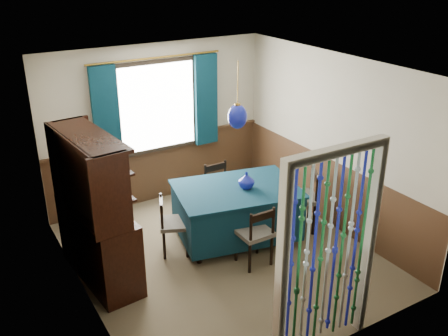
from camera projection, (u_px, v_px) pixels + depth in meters
floor at (223, 255)px, 6.65m from camera, size 4.00×4.00×0.00m
ceiling at (223, 68)px, 5.66m from camera, size 4.00×4.00×0.00m
wall_back at (157, 125)px, 7.73m from camera, size 3.60×0.00×3.60m
wall_front at (334, 243)px, 4.58m from camera, size 3.60×0.00×3.60m
wall_left at (78, 203)px, 5.31m from camera, size 0.00×4.00×4.00m
wall_right at (333, 143)px, 7.00m from camera, size 0.00×4.00×4.00m
wainscot_back at (160, 169)px, 8.02m from camera, size 3.60×0.00×3.60m
wainscot_front at (326, 308)px, 4.89m from camera, size 3.60×0.00×3.60m
wainscot_left at (87, 262)px, 5.61m from camera, size 0.00×4.00×4.00m
wainscot_right at (328, 191)px, 7.29m from camera, size 0.00×4.00×4.00m
window at (157, 107)px, 7.57m from camera, size 1.32×0.12×1.42m
doorway at (328, 258)px, 4.70m from camera, size 1.16×0.12×2.18m
dining_table at (236, 210)px, 6.85m from camera, size 1.84×1.45×0.79m
chair_near at (255, 234)px, 6.28m from camera, size 0.42×0.40×0.84m
chair_far at (220, 190)px, 7.41m from camera, size 0.43×0.41×0.85m
chair_left at (172, 224)px, 6.55m from camera, size 0.50×0.51×0.80m
chair_right at (302, 197)px, 7.11m from camera, size 0.61×0.61×0.93m
sideboard at (97, 231)px, 5.97m from camera, size 0.63×1.46×1.86m
pendant_lamp at (237, 116)px, 6.32m from camera, size 0.25×0.25×0.86m
vase_table at (246, 181)px, 6.68m from camera, size 0.26×0.26×0.21m
bowl_shelf at (102, 187)px, 5.57m from camera, size 0.23×0.23×0.05m
vase_sideboard at (90, 192)px, 6.10m from camera, size 0.19×0.19×0.17m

